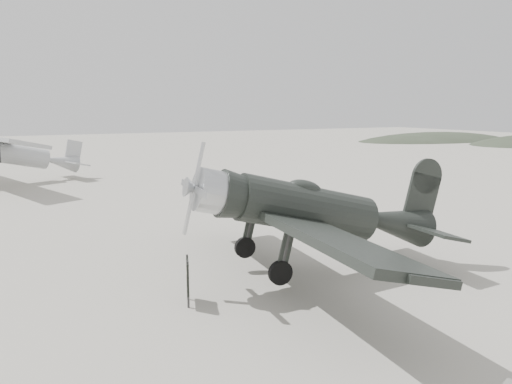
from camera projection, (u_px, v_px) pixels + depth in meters
ground at (265, 263)px, 15.33m from camera, size 160.00×160.00×0.00m
hill_northeast at (436, 140)px, 72.97m from camera, size 32.00×16.00×5.20m
lowwing_monoplane at (317, 211)px, 13.79m from camera, size 7.82×10.95×3.53m
highwing_monoplane at (3, 148)px, 30.39m from camera, size 9.12×12.68×3.61m
sign_board at (188, 276)px, 12.02m from camera, size 0.30×0.77×1.15m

